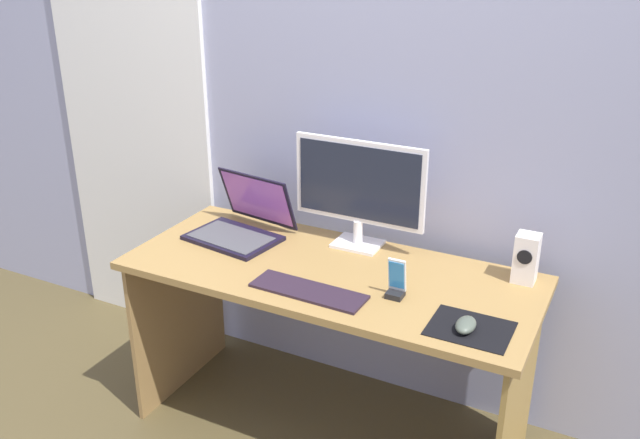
# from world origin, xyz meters

# --- Properties ---
(ground_plane) EXTENTS (8.00, 8.00, 0.00)m
(ground_plane) POSITION_xyz_m (0.00, 0.00, 0.00)
(ground_plane) COLOR #4E4327
(wall_back) EXTENTS (6.00, 0.04, 2.50)m
(wall_back) POSITION_xyz_m (0.00, 0.41, 1.25)
(wall_back) COLOR #9A9EBD
(wall_back) RESTS_ON ground_plane
(door_left) EXTENTS (0.82, 0.02, 2.02)m
(door_left) POSITION_xyz_m (-1.19, 0.38, 1.01)
(door_left) COLOR white
(door_left) RESTS_ON ground_plane
(desk) EXTENTS (1.49, 0.63, 0.71)m
(desk) POSITION_xyz_m (0.00, 0.00, 0.57)
(desk) COLOR olive
(desk) RESTS_ON ground_plane
(monitor) EXTENTS (0.52, 0.14, 0.42)m
(monitor) POSITION_xyz_m (0.01, 0.23, 0.95)
(monitor) COLOR white
(monitor) RESTS_ON desk
(speaker_right) EXTENTS (0.08, 0.08, 0.18)m
(speaker_right) POSITION_xyz_m (0.64, 0.23, 0.80)
(speaker_right) COLOR white
(speaker_right) RESTS_ON desk
(laptop) EXTENTS (0.39, 0.36, 0.24)m
(laptop) POSITION_xyz_m (-0.45, 0.11, 0.76)
(laptop) COLOR black
(laptop) RESTS_ON desk
(keyboard_external) EXTENTS (0.41, 0.14, 0.01)m
(keyboard_external) POSITION_xyz_m (0.01, -0.18, 0.72)
(keyboard_external) COLOR #291C2A
(keyboard_external) RESTS_ON desk
(mousepad) EXTENTS (0.25, 0.20, 0.00)m
(mousepad) POSITION_xyz_m (0.56, -0.16, 0.72)
(mousepad) COLOR black
(mousepad) RESTS_ON desk
(mouse) EXTENTS (0.06, 0.10, 0.04)m
(mouse) POSITION_xyz_m (0.55, -0.18, 0.73)
(mouse) COLOR #4A5549
(mouse) RESTS_ON mousepad
(phone_in_dock) EXTENTS (0.06, 0.05, 0.14)m
(phone_in_dock) POSITION_xyz_m (0.28, -0.08, 0.76)
(phone_in_dock) COLOR black
(phone_in_dock) RESTS_ON desk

